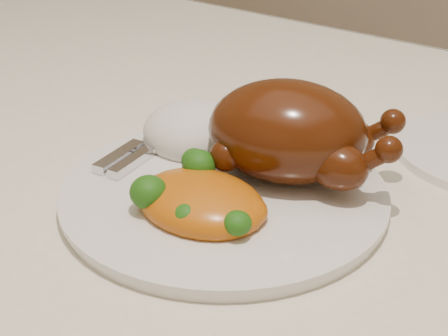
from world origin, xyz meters
The scene contains 7 objects.
dining_table centered at (0.00, 0.00, 0.67)m, with size 1.60×0.90×0.76m.
tablecloth centered at (0.00, 0.00, 0.74)m, with size 1.73×1.03×0.18m.
dinner_plate centered at (0.02, -0.07, 0.77)m, with size 0.30×0.30×0.01m, color white.
roast_chicken centered at (0.05, -0.01, 0.83)m, with size 0.20×0.16×0.10m.
rice_mound centered at (-0.06, -0.01, 0.79)m, with size 0.14×0.13×0.06m.
mac_and_cheese centered at (0.03, -0.12, 0.79)m, with size 0.13×0.10×0.05m.
cutlery centered at (-0.09, -0.07, 0.79)m, with size 0.05×0.16×0.01m.
Camera 1 is at (0.33, -0.47, 1.07)m, focal length 50.00 mm.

